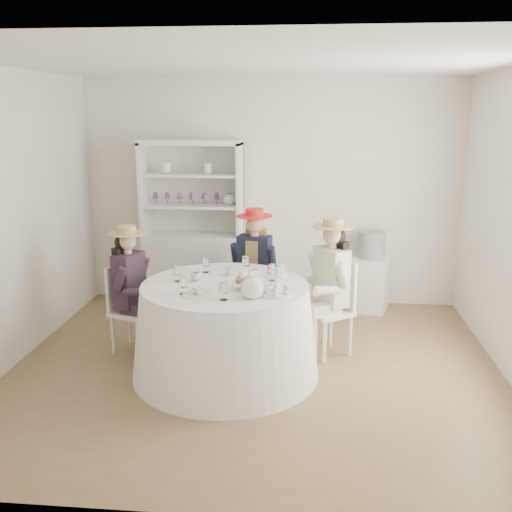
{
  "coord_description": "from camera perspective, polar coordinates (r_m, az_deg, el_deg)",
  "views": [
    {
      "loc": [
        0.47,
        -4.83,
        2.31
      ],
      "look_at": [
        0.0,
        0.1,
        1.05
      ],
      "focal_mm": 40.0,
      "sensor_mm": 36.0,
      "label": 1
    }
  ],
  "objects": [
    {
      "name": "spare_chair",
      "position": [
        6.57,
        -0.8,
        -2.02
      ],
      "size": [
        0.41,
        0.41,
        0.87
      ],
      "rotation": [
        0.0,
        0.0,
        2.98
      ],
      "color": "silver",
      "rests_on": "ground"
    },
    {
      "name": "ceiling",
      "position": [
        4.87,
        -0.12,
        18.86
      ],
      "size": [
        4.5,
        4.5,
        0.0
      ],
      "primitive_type": "plane",
      "rotation": [
        3.14,
        0.0,
        0.0
      ],
      "color": "white",
      "rests_on": "wall_back"
    },
    {
      "name": "hutch",
      "position": [
        6.93,
        -6.23,
        0.82
      ],
      "size": [
        1.19,
        0.47,
        1.99
      ],
      "rotation": [
        0.0,
        0.0,
        -0.03
      ],
      "color": "silver",
      "rests_on": "ground"
    },
    {
      "name": "stemware_set",
      "position": [
        4.97,
        -3.15,
        -2.01
      ],
      "size": [
        0.91,
        0.91,
        0.15
      ],
      "color": "white",
      "rests_on": "tea_table"
    },
    {
      "name": "teacup_c",
      "position": [
        5.14,
        -0.17,
        -1.88
      ],
      "size": [
        0.11,
        0.11,
        0.07
      ],
      "primitive_type": "imported",
      "rotation": [
        0.0,
        0.0,
        0.34
      ],
      "color": "white",
      "rests_on": "tea_table"
    },
    {
      "name": "side_table",
      "position": [
        6.92,
        11.28,
        -2.75
      ],
      "size": [
        0.51,
        0.51,
        0.64
      ],
      "primitive_type": "cube",
      "rotation": [
        0.0,
        0.0,
        -0.3
      ],
      "color": "silver",
      "rests_on": "ground"
    },
    {
      "name": "hatbox",
      "position": [
        6.79,
        11.47,
        1.11
      ],
      "size": [
        0.39,
        0.39,
        0.32
      ],
      "primitive_type": "cylinder",
      "rotation": [
        0.0,
        0.0,
        0.27
      ],
      "color": "black",
      "rests_on": "side_table"
    },
    {
      "name": "wall_front",
      "position": [
        3.03,
        -3.76,
        -4.26
      ],
      "size": [
        4.5,
        0.0,
        4.5
      ],
      "primitive_type": "plane",
      "rotation": [
        -1.57,
        0.0,
        0.0
      ],
      "color": "silver",
      "rests_on": "ground"
    },
    {
      "name": "teacup_a",
      "position": [
        5.09,
        -6.11,
        -2.15
      ],
      "size": [
        0.09,
        0.09,
        0.07
      ],
      "primitive_type": "imported",
      "rotation": [
        0.0,
        0.0,
        0.04
      ],
      "color": "white",
      "rests_on": "tea_table"
    },
    {
      "name": "sandwich_plate",
      "position": [
        4.72,
        -5.86,
        -3.7
      ],
      "size": [
        0.25,
        0.25,
        0.06
      ],
      "rotation": [
        0.0,
        0.0,
        -0.07
      ],
      "color": "white",
      "rests_on": "tea_table"
    },
    {
      "name": "wall_left",
      "position": [
        5.63,
        -23.61,
        3.24
      ],
      "size": [
        0.0,
        4.5,
        4.5
      ],
      "primitive_type": "plane",
      "rotation": [
        1.57,
        0.0,
        1.57
      ],
      "color": "silver",
      "rests_on": "ground"
    },
    {
      "name": "cupcake_stand",
      "position": [
        4.68,
        2.01,
        -2.85
      ],
      "size": [
        0.26,
        0.26,
        0.24
      ],
      "rotation": [
        0.0,
        0.0,
        -0.32
      ],
      "color": "white",
      "rests_on": "tea_table"
    },
    {
      "name": "flower_arrangement",
      "position": [
        4.93,
        -0.89,
        -2.02
      ],
      "size": [
        0.18,
        0.17,
        0.07
      ],
      "rotation": [
        0.0,
        0.0,
        -0.41
      ],
      "color": "pink",
      "rests_on": "tea_table"
    },
    {
      "name": "teacup_b",
      "position": [
        5.24,
        -2.79,
        -1.63
      ],
      "size": [
        0.08,
        0.08,
        0.06
      ],
      "primitive_type": "imported",
      "rotation": [
        0.0,
        0.0,
        0.23
      ],
      "color": "white",
      "rests_on": "tea_table"
    },
    {
      "name": "guest_right",
      "position": [
        5.46,
        7.33,
        -2.33
      ],
      "size": [
        0.58,
        0.55,
        1.35
      ],
      "rotation": [
        0.0,
        0.0,
        -0.94
      ],
      "color": "silver",
      "rests_on": "ground"
    },
    {
      "name": "wall_back",
      "position": [
        6.92,
        1.49,
        6.28
      ],
      "size": [
        4.5,
        0.0,
        4.5
      ],
      "primitive_type": "plane",
      "rotation": [
        1.57,
        0.0,
        0.0
      ],
      "color": "silver",
      "rests_on": "ground"
    },
    {
      "name": "flower_bowl",
      "position": [
        4.84,
        -1.01,
        -2.99
      ],
      "size": [
        0.26,
        0.26,
        0.06
      ],
      "primitive_type": "imported",
      "rotation": [
        0.0,
        0.0,
        0.17
      ],
      "color": "white",
      "rests_on": "tea_table"
    },
    {
      "name": "ground",
      "position": [
        5.38,
        -0.1,
        -11.18
      ],
      "size": [
        4.5,
        4.5,
        0.0
      ],
      "primitive_type": "plane",
      "color": "brown",
      "rests_on": "ground"
    },
    {
      "name": "guest_left",
      "position": [
        5.63,
        -12.37,
        -2.55
      ],
      "size": [
        0.52,
        0.48,
        1.26
      ],
      "rotation": [
        0.0,
        0.0,
        1.27
      ],
      "color": "silver",
      "rests_on": "ground"
    },
    {
      "name": "guest_mid",
      "position": [
        6.0,
        -0.21,
        -0.75
      ],
      "size": [
        0.5,
        0.53,
        1.33
      ],
      "rotation": [
        0.0,
        0.0,
        -0.22
      ],
      "color": "silver",
      "rests_on": "ground"
    },
    {
      "name": "table_teapot",
      "position": [
        4.6,
        -0.33,
        -3.2
      ],
      "size": [
        0.27,
        0.19,
        0.2
      ],
      "rotation": [
        0.0,
        0.0,
        -0.09
      ],
      "color": "white",
      "rests_on": "tea_table"
    },
    {
      "name": "tea_table",
      "position": [
        5.13,
        -3.07,
        -7.37
      ],
      "size": [
        1.67,
        1.67,
        0.84
      ],
      "rotation": [
        0.0,
        0.0,
        -0.12
      ],
      "color": "white",
      "rests_on": "ground"
    }
  ]
}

